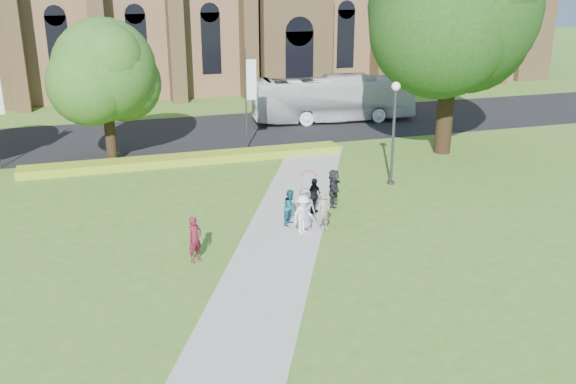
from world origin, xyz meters
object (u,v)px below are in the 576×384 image
object	(u,v)px
streetlamp	(394,121)
pedestrian_0	(195,239)
large_tree	(454,8)
tour_coach	(333,99)

from	to	relation	value
streetlamp	pedestrian_0	xyz separation A→B (m)	(-11.04, -6.27, -2.37)
large_tree	tour_coach	distance (m)	12.26
tour_coach	pedestrian_0	size ratio (longest dim) A/B	6.57
streetlamp	large_tree	size ratio (longest dim) A/B	0.40
streetlamp	tour_coach	bearing A→B (deg)	81.38
large_tree	pedestrian_0	distance (m)	21.09
streetlamp	large_tree	xyz separation A→B (m)	(5.50, 4.50, 5.07)
streetlamp	pedestrian_0	size ratio (longest dim) A/B	2.97
large_tree	pedestrian_0	bearing A→B (deg)	-146.93
streetlamp	large_tree	bearing A→B (deg)	39.29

